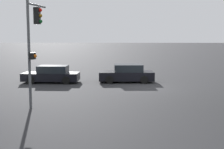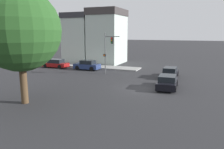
# 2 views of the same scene
# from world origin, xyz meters

# --- Properties ---
(ground_plane) EXTENTS (300.00, 300.00, 0.00)m
(ground_plane) POSITION_xyz_m (0.00, 0.00, 0.00)
(ground_plane) COLOR #28282B
(traffic_signal) EXTENTS (0.52, 2.49, 5.88)m
(traffic_signal) POSITION_xyz_m (6.11, 6.53, 3.83)
(traffic_signal) COLOR #515456
(traffic_signal) RESTS_ON ground_plane
(crossing_car_0) EXTENTS (4.50, 2.21, 1.45)m
(crossing_car_0) POSITION_xyz_m (1.09, -2.49, 0.68)
(crossing_car_0) COLOR black
(crossing_car_0) RESTS_ON ground_plane
(crossing_car_1) EXTENTS (4.51, 1.94, 1.38)m
(crossing_car_1) POSITION_xyz_m (7.17, -2.00, 0.65)
(crossing_car_1) COLOR black
(crossing_car_1) RESTS_ON ground_plane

